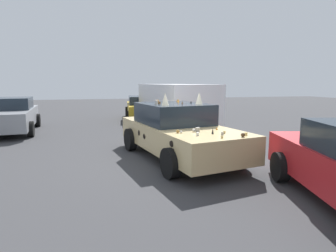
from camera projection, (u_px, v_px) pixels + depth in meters
ground_plane at (179, 158)px, 7.75m from camera, size 60.00×60.00×0.00m
art_car_decorated at (177, 131)px, 7.71m from camera, size 4.82×2.68×1.79m
parked_van_behind_right at (175, 104)px, 12.47m from camera, size 5.40×2.61×1.98m
parked_sedan_row_back_center at (144, 107)px, 15.86m from camera, size 4.45×2.30×1.32m
parked_sedan_far_right at (10, 115)px, 11.70m from camera, size 4.56×2.28×1.44m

